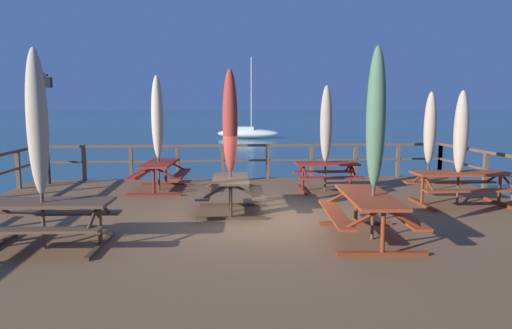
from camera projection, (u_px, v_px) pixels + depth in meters
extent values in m
plane|color=#2D5B6B|center=(259.00, 258.00, 9.49)|extent=(600.00, 600.00, 0.00)
cube|color=brown|center=(259.00, 238.00, 9.44)|extent=(12.99, 10.50, 0.85)
cube|color=brown|center=(245.00, 145.00, 14.29)|extent=(12.69, 0.09, 0.08)
cube|color=brown|center=(245.00, 160.00, 14.35)|extent=(12.69, 0.07, 0.06)
cube|color=brown|center=(36.00, 164.00, 13.87)|extent=(0.10, 0.10, 1.05)
cube|color=brown|center=(84.00, 164.00, 13.98)|extent=(0.10, 0.10, 1.05)
cube|color=brown|center=(131.00, 163.00, 14.09)|extent=(0.10, 0.10, 1.05)
cube|color=brown|center=(177.00, 163.00, 14.20)|extent=(0.10, 0.10, 1.05)
cube|color=brown|center=(223.00, 162.00, 14.31)|extent=(0.10, 0.10, 1.05)
cube|color=brown|center=(268.00, 162.00, 14.42)|extent=(0.10, 0.10, 1.05)
cube|color=brown|center=(312.00, 161.00, 14.53)|extent=(0.10, 0.10, 1.05)
cube|color=brown|center=(355.00, 161.00, 14.64)|extent=(0.10, 0.10, 1.05)
cube|color=brown|center=(398.00, 161.00, 14.75)|extent=(0.10, 0.10, 1.05)
cube|color=brown|center=(440.00, 160.00, 14.86)|extent=(0.10, 0.10, 1.05)
cube|color=brown|center=(18.00, 170.00, 12.61)|extent=(0.10, 0.10, 1.05)
cube|color=brown|center=(36.00, 164.00, 13.87)|extent=(0.10, 0.10, 1.05)
cube|color=brown|center=(485.00, 171.00, 12.33)|extent=(0.10, 0.10, 1.05)
cube|color=brown|center=(461.00, 165.00, 13.59)|extent=(0.10, 0.10, 1.05)
cube|color=brown|center=(440.00, 160.00, 14.86)|extent=(0.10, 0.10, 1.05)
cube|color=maroon|center=(327.00, 164.00, 12.27)|extent=(1.67, 0.80, 0.05)
cube|color=maroon|center=(331.00, 178.00, 11.76)|extent=(1.66, 0.32, 0.04)
cube|color=maroon|center=(323.00, 172.00, 12.87)|extent=(1.66, 0.32, 0.04)
cube|color=maroon|center=(303.00, 190.00, 12.33)|extent=(0.12, 1.40, 0.06)
cylinder|color=maroon|center=(303.00, 177.00, 12.29)|extent=(0.07, 0.07, 0.74)
cylinder|color=maroon|center=(305.00, 171.00, 11.98)|extent=(0.07, 0.63, 0.37)
cylinder|color=maroon|center=(301.00, 168.00, 12.54)|extent=(0.07, 0.63, 0.37)
cube|color=maroon|center=(350.00, 189.00, 12.40)|extent=(0.12, 1.40, 0.06)
cylinder|color=maroon|center=(350.00, 177.00, 12.35)|extent=(0.07, 0.07, 0.74)
cylinder|color=maroon|center=(353.00, 170.00, 12.05)|extent=(0.07, 0.63, 0.37)
cylinder|color=maroon|center=(348.00, 168.00, 12.60)|extent=(0.07, 0.63, 0.37)
cube|color=brown|center=(45.00, 203.00, 7.31)|extent=(2.09, 0.86, 0.05)
cube|color=brown|center=(31.00, 230.00, 6.80)|extent=(2.07, 0.38, 0.04)
cube|color=brown|center=(60.00, 213.00, 7.91)|extent=(2.07, 0.38, 0.04)
cylinder|color=#432F1F|center=(1.00, 208.00, 7.58)|extent=(0.09, 0.63, 0.37)
cube|color=#432F1F|center=(101.00, 245.00, 7.43)|extent=(0.15, 1.40, 0.06)
cylinder|color=#432F1F|center=(100.00, 225.00, 7.39)|extent=(0.07, 0.07, 0.74)
cylinder|color=#432F1F|center=(94.00, 216.00, 7.08)|extent=(0.09, 0.63, 0.37)
cylinder|color=#432F1F|center=(104.00, 208.00, 7.64)|extent=(0.09, 0.63, 0.37)
cube|color=brown|center=(231.00, 179.00, 9.74)|extent=(0.80, 1.63, 0.05)
cube|color=brown|center=(257.00, 192.00, 9.81)|extent=(0.32, 1.61, 0.04)
cube|color=brown|center=(204.00, 193.00, 9.75)|extent=(0.32, 1.61, 0.04)
cube|color=#432F1F|center=(231.00, 218.00, 9.21)|extent=(1.40, 0.11, 0.06)
cylinder|color=#432F1F|center=(231.00, 202.00, 9.17)|extent=(0.07, 0.07, 0.74)
cylinder|color=#432F1F|center=(245.00, 191.00, 9.16)|extent=(0.63, 0.07, 0.37)
cylinder|color=#432F1F|center=(217.00, 191.00, 9.13)|extent=(0.63, 0.07, 0.37)
cube|color=#432F1F|center=(231.00, 205.00, 10.45)|extent=(1.40, 0.11, 0.06)
cylinder|color=#432F1F|center=(231.00, 190.00, 10.41)|extent=(0.07, 0.07, 0.74)
cylinder|color=#432F1F|center=(243.00, 181.00, 10.39)|extent=(0.63, 0.07, 0.37)
cylinder|color=#432F1F|center=(218.00, 181.00, 10.36)|extent=(0.63, 0.07, 0.37)
cube|color=maroon|center=(160.00, 163.00, 12.37)|extent=(0.90, 2.00, 0.05)
cube|color=maroon|center=(181.00, 174.00, 12.41)|extent=(0.42, 1.97, 0.04)
cube|color=maroon|center=(139.00, 174.00, 12.40)|extent=(0.42, 1.97, 0.04)
cube|color=maroon|center=(154.00, 195.00, 11.67)|extent=(1.40, 0.18, 0.06)
cylinder|color=maroon|center=(154.00, 181.00, 11.62)|extent=(0.07, 0.07, 0.74)
cylinder|color=maroon|center=(165.00, 173.00, 11.60)|extent=(0.63, 0.10, 0.37)
cylinder|color=maroon|center=(143.00, 173.00, 11.59)|extent=(0.63, 0.10, 0.37)
cube|color=maroon|center=(166.00, 184.00, 13.25)|extent=(1.40, 0.18, 0.06)
cylinder|color=maroon|center=(166.00, 172.00, 13.20)|extent=(0.07, 0.07, 0.74)
cylinder|color=maroon|center=(175.00, 165.00, 13.18)|extent=(0.63, 0.10, 0.37)
cylinder|color=maroon|center=(156.00, 165.00, 13.17)|extent=(0.63, 0.10, 0.37)
cube|color=#993819|center=(369.00, 196.00, 7.82)|extent=(0.92, 2.24, 0.05)
cube|color=#993819|center=(401.00, 214.00, 7.86)|extent=(0.44, 2.20, 0.04)
cube|color=#993819|center=(336.00, 214.00, 7.85)|extent=(0.44, 2.20, 0.04)
cube|color=maroon|center=(382.00, 254.00, 7.00)|extent=(1.40, 0.18, 0.06)
cylinder|color=maroon|center=(383.00, 232.00, 6.96)|extent=(0.07, 0.07, 0.74)
cylinder|color=maroon|center=(402.00, 218.00, 6.93)|extent=(0.63, 0.10, 0.37)
cylinder|color=maroon|center=(365.00, 218.00, 6.93)|extent=(0.63, 0.10, 0.37)
cube|color=maroon|center=(356.00, 223.00, 8.82)|extent=(1.40, 0.18, 0.06)
cylinder|color=maroon|center=(356.00, 206.00, 8.77)|extent=(0.07, 0.07, 0.74)
cylinder|color=maroon|center=(371.00, 195.00, 8.75)|extent=(0.63, 0.10, 0.37)
cylinder|color=maroon|center=(342.00, 195.00, 8.74)|extent=(0.63, 0.10, 0.37)
cube|color=#993819|center=(462.00, 173.00, 10.51)|extent=(2.22, 0.81, 0.05)
cube|color=#993819|center=(474.00, 191.00, 9.99)|extent=(2.20, 0.33, 0.04)
cube|color=#993819|center=(450.00, 182.00, 11.10)|extent=(2.20, 0.33, 0.04)
cube|color=maroon|center=(421.00, 204.00, 10.55)|extent=(0.11, 1.40, 0.06)
cylinder|color=maroon|center=(422.00, 189.00, 10.50)|extent=(0.07, 0.07, 0.74)
cylinder|color=maroon|center=(428.00, 182.00, 10.20)|extent=(0.07, 0.63, 0.37)
cylinder|color=maroon|center=(418.00, 178.00, 10.75)|extent=(0.07, 0.63, 0.37)
cube|color=maroon|center=(499.00, 203.00, 10.65)|extent=(0.11, 1.40, 0.06)
cylinder|color=maroon|center=(500.00, 189.00, 10.61)|extent=(0.07, 0.07, 0.74)
cylinder|color=maroon|center=(508.00, 181.00, 10.30)|extent=(0.07, 0.63, 0.37)
cylinder|color=maroon|center=(493.00, 177.00, 10.86)|extent=(0.07, 0.63, 0.37)
cylinder|color=#4C3828|center=(326.00, 141.00, 12.22)|extent=(0.06, 0.06, 2.67)
ellipsoid|color=tan|center=(326.00, 124.00, 12.16)|extent=(0.32, 0.32, 2.03)
cylinder|color=#685B4C|center=(326.00, 129.00, 12.18)|extent=(0.21, 0.21, 0.05)
cone|color=#4C3828|center=(327.00, 88.00, 12.04)|extent=(0.10, 0.10, 0.14)
cylinder|color=#4C3828|center=(39.00, 156.00, 7.15)|extent=(0.06, 0.06, 3.00)
ellipsoid|color=tan|center=(37.00, 122.00, 7.08)|extent=(0.32, 0.32, 2.28)
cylinder|color=#71614F|center=(38.00, 133.00, 7.10)|extent=(0.21, 0.21, 0.05)
cone|color=#4C3828|center=(33.00, 53.00, 6.95)|extent=(0.10, 0.10, 0.14)
cylinder|color=#4C3828|center=(230.00, 145.00, 9.71)|extent=(0.06, 0.06, 2.89)
ellipsoid|color=#A33328|center=(230.00, 121.00, 9.64)|extent=(0.32, 0.32, 2.20)
cylinder|color=maroon|center=(230.00, 129.00, 9.66)|extent=(0.21, 0.21, 0.05)
cone|color=#4C3828|center=(230.00, 73.00, 9.51)|extent=(0.10, 0.10, 0.14)
cylinder|color=#4C3828|center=(158.00, 136.00, 12.32)|extent=(0.06, 0.06, 2.92)
ellipsoid|color=#CCB793|center=(157.00, 117.00, 12.26)|extent=(0.32, 0.32, 2.22)
cylinder|color=#7A6E58|center=(158.00, 123.00, 12.28)|extent=(0.21, 0.21, 0.05)
cone|color=#4C3828|center=(156.00, 79.00, 12.13)|extent=(0.10, 0.10, 0.14)
cylinder|color=#4C3828|center=(375.00, 150.00, 7.67)|extent=(0.06, 0.06, 3.09)
ellipsoid|color=#4C704C|center=(376.00, 117.00, 7.60)|extent=(0.32, 0.32, 2.35)
cylinder|color=#2D432D|center=(376.00, 128.00, 7.62)|extent=(0.21, 0.21, 0.05)
cone|color=#4C3828|center=(378.00, 52.00, 7.46)|extent=(0.10, 0.10, 0.14)
cylinder|color=#4C3828|center=(460.00, 151.00, 10.46)|extent=(0.06, 0.06, 2.49)
ellipsoid|color=tan|center=(461.00, 132.00, 10.41)|extent=(0.32, 0.32, 1.89)
cylinder|color=#71614F|center=(461.00, 138.00, 10.43)|extent=(0.21, 0.21, 0.05)
cone|color=#4C3828|center=(463.00, 93.00, 10.30)|extent=(0.10, 0.10, 0.14)
cylinder|color=#4C3828|center=(429.00, 145.00, 12.16)|extent=(0.06, 0.06, 2.51)
ellipsoid|color=tan|center=(430.00, 128.00, 12.11)|extent=(0.32, 0.32, 1.91)
cylinder|color=#71614F|center=(430.00, 133.00, 12.13)|extent=(0.21, 0.21, 0.05)
cone|color=#4C3828|center=(432.00, 94.00, 12.00)|extent=(0.10, 0.10, 0.14)
cylinder|color=black|center=(46.00, 129.00, 13.23)|extent=(0.09, 0.09, 3.20)
cylinder|color=black|center=(45.00, 76.00, 12.81)|extent=(0.33, 0.50, 0.06)
cube|color=black|center=(48.00, 82.00, 12.61)|extent=(0.20, 0.20, 0.28)
sphere|color=#F4E08C|center=(48.00, 82.00, 12.61)|extent=(0.14, 0.14, 0.14)
ellipsoid|color=white|center=(248.00, 134.00, 44.34)|extent=(6.21, 2.75, 0.90)
cube|color=silver|center=(245.00, 129.00, 44.31)|extent=(1.97, 1.40, 0.36)
cylinder|color=silver|center=(251.00, 94.00, 43.83)|extent=(0.10, 0.10, 7.00)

